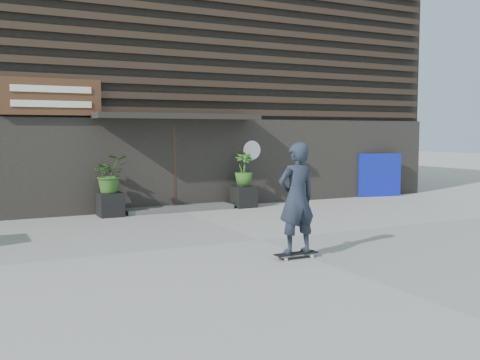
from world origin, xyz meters
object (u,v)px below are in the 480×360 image
planter_pot_left (111,205)px  planter_pot_right (244,197)px  blue_tarp (380,175)px  skateboarder (297,198)px

planter_pot_left → planter_pot_right: same height
planter_pot_right → blue_tarp: blue_tarp is taller
planter_pot_left → planter_pot_right: (3.80, 0.00, 0.00)m
planter_pot_right → blue_tarp: bearing=3.3°
blue_tarp → skateboarder: 9.74m
planter_pot_left → skateboarder: bearing=-74.7°
skateboarder → planter_pot_left: bearing=105.3°
planter_pot_left → planter_pot_right: 3.80m
skateboarder → planter_pot_right: bearing=70.7°
planter_pot_right → blue_tarp: 5.23m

